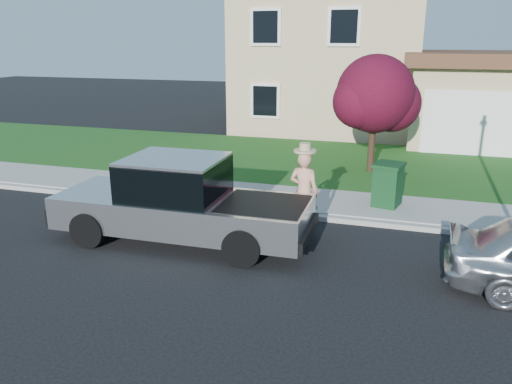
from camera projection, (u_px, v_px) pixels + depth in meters
ground at (199, 260)px, 9.79m from camera, size 80.00×80.00×0.00m
curb at (284, 214)px, 12.14m from camera, size 40.00×0.20×0.12m
sidewalk at (294, 200)px, 13.14m from camera, size 40.00×2.00×0.15m
lawn at (323, 162)px, 17.26m from camera, size 40.00×7.00×0.10m
house at (360, 60)px, 23.46m from camera, size 14.00×11.30×6.85m
pickup_truck at (181, 203)px, 10.50m from camera, size 5.54×2.14×1.81m
woman at (304, 191)px, 10.93m from camera, size 0.74×0.56×2.02m
ornamental_tree at (376, 98)px, 15.25m from camera, size 2.64×2.38×3.63m
trash_bin at (388, 184)px, 12.36m from camera, size 0.82×0.89×1.08m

